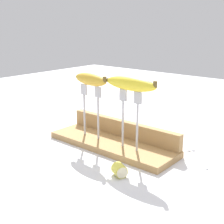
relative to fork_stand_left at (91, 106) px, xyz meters
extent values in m
plane|color=silver|center=(0.08, 0.01, -0.13)|extent=(3.00, 3.00, 0.00)
cube|color=#A87F4C|center=(0.08, 0.01, -0.12)|extent=(0.45, 0.15, 0.02)
cube|color=#A87F4C|center=(0.08, 0.07, -0.08)|extent=(0.44, 0.02, 0.06)
cylinder|color=#B2B2B7|center=(-0.03, 0.00, -0.04)|extent=(0.01, 0.01, 0.14)
cube|color=#B2B2B7|center=(-0.03, 0.00, 0.05)|extent=(0.03, 0.01, 0.04)
cylinder|color=#B2B2B7|center=(0.03, 0.00, -0.04)|extent=(0.01, 0.01, 0.14)
cube|color=#B2B2B7|center=(0.03, 0.00, 0.05)|extent=(0.03, 0.01, 0.04)
cylinder|color=#B2B2B7|center=(0.14, 0.00, -0.03)|extent=(0.01, 0.01, 0.15)
cube|color=#B2B2B7|center=(0.14, 0.00, 0.06)|extent=(0.03, 0.01, 0.04)
cylinder|color=#B2B2B7|center=(0.19, 0.00, -0.03)|extent=(0.01, 0.01, 0.15)
cube|color=#B2B2B7|center=(0.19, 0.00, 0.06)|extent=(0.03, 0.01, 0.04)
ellipsoid|color=gold|center=(0.00, 0.00, 0.09)|extent=(0.16, 0.06, 0.04)
cylinder|color=brown|center=(0.07, -0.01, 0.10)|extent=(0.01, 0.01, 0.02)
sphere|color=#3F2D19|center=(-0.07, 0.01, 0.09)|extent=(0.01, 0.01, 0.01)
ellipsoid|color=yellow|center=(0.16, 0.00, 0.10)|extent=(0.18, 0.05, 0.04)
cylinder|color=brown|center=(0.25, 0.00, 0.11)|extent=(0.01, 0.01, 0.02)
sphere|color=#3F2D19|center=(0.08, 0.00, 0.10)|extent=(0.01, 0.01, 0.01)
cylinder|color=#B2B2B7|center=(0.35, 0.10, -0.12)|extent=(0.10, 0.10, 0.01)
cube|color=#B2B2B7|center=(0.29, 0.16, -0.12)|extent=(0.04, 0.04, 0.01)
cylinder|color=#DBD147|center=(0.23, -0.13, -0.11)|extent=(0.05, 0.05, 0.04)
cylinder|color=beige|center=(0.25, -0.14, -0.11)|extent=(0.02, 0.03, 0.03)
camera|label=1|loc=(0.71, -0.73, 0.27)|focal=50.34mm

